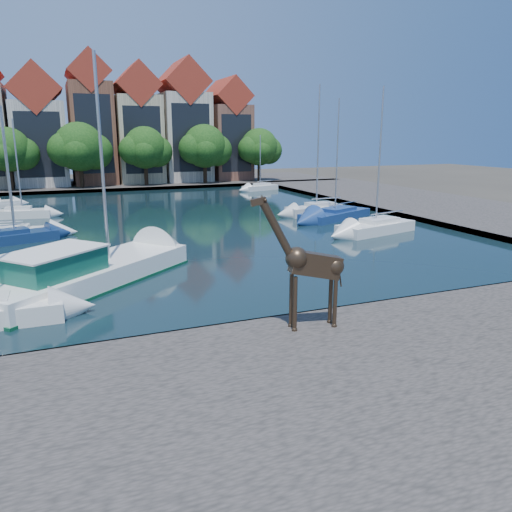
# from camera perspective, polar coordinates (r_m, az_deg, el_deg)

# --- Properties ---
(ground) EXTENTS (160.00, 160.00, 0.00)m
(ground) POSITION_cam_1_polar(r_m,az_deg,el_deg) (19.76, 7.79, -7.29)
(ground) COLOR #38332B
(ground) RESTS_ON ground
(water_basin) EXTENTS (38.00, 50.00, 0.08)m
(water_basin) POSITION_cam_1_polar(r_m,az_deg,el_deg) (41.61, -8.76, 3.92)
(water_basin) COLOR black
(water_basin) RESTS_ON ground
(near_quay) EXTENTS (50.00, 14.00, 0.50)m
(near_quay) POSITION_cam_1_polar(r_m,az_deg,el_deg) (14.59, 22.01, -15.16)
(near_quay) COLOR #514946
(near_quay) RESTS_ON ground
(far_quay) EXTENTS (60.00, 16.00, 0.50)m
(far_quay) POSITION_cam_1_polar(r_m,az_deg,el_deg) (72.86, -14.69, 7.99)
(far_quay) COLOR #514946
(far_quay) RESTS_ON ground
(right_quay) EXTENTS (14.00, 52.00, 0.50)m
(right_quay) POSITION_cam_1_polar(r_m,az_deg,el_deg) (53.09, 18.61, 5.71)
(right_quay) COLOR #514946
(right_quay) RESTS_ON ground
(townhouse_west_inner) EXTENTS (6.43, 9.18, 15.15)m
(townhouse_west_inner) POSITION_cam_1_polar(r_m,az_deg,el_deg) (71.94, -23.56, 12.92)
(townhouse_west_inner) COLOR beige
(townhouse_west_inner) RESTS_ON far_quay
(townhouse_center) EXTENTS (5.44, 9.18, 16.93)m
(townhouse_center) POSITION_cam_1_polar(r_m,az_deg,el_deg) (72.13, -18.34, 14.16)
(townhouse_center) COLOR brown
(townhouse_center) RESTS_ON far_quay
(townhouse_east_inner) EXTENTS (5.94, 9.18, 15.79)m
(townhouse_east_inner) POSITION_cam_1_polar(r_m,az_deg,el_deg) (72.81, -13.45, 13.96)
(townhouse_east_inner) COLOR #BFAE88
(townhouse_east_inner) RESTS_ON far_quay
(townhouse_east_mid) EXTENTS (6.43, 9.18, 16.65)m
(townhouse_east_mid) POSITION_cam_1_polar(r_m,az_deg,el_deg) (74.10, -8.34, 14.47)
(townhouse_east_mid) COLOR beige
(townhouse_east_mid) RESTS_ON far_quay
(townhouse_east_end) EXTENTS (5.44, 9.18, 14.43)m
(townhouse_east_end) POSITION_cam_1_polar(r_m,az_deg,el_deg) (75.92, -3.41, 13.81)
(townhouse_east_end) COLOR brown
(townhouse_east_end) RESTS_ON far_quay
(far_tree_west) EXTENTS (6.76, 5.20, 7.36)m
(far_tree_west) POSITION_cam_1_polar(r_m,az_deg,el_deg) (66.62, -26.42, 10.69)
(far_tree_west) COLOR #332114
(far_tree_west) RESTS_ON far_quay
(far_tree_mid_west) EXTENTS (7.80, 6.00, 8.00)m
(far_tree_mid_west) POSITION_cam_1_polar(r_m,az_deg,el_deg) (66.54, -19.44, 11.51)
(far_tree_mid_west) COLOR #332114
(far_tree_mid_west) RESTS_ON far_quay
(far_tree_mid_east) EXTENTS (7.02, 5.40, 7.52)m
(far_tree_mid_east) POSITION_cam_1_polar(r_m,az_deg,el_deg) (67.43, -12.51, 11.84)
(far_tree_mid_east) COLOR #332114
(far_tree_mid_east) RESTS_ON far_quay
(far_tree_east) EXTENTS (7.54, 5.80, 7.84)m
(far_tree_east) POSITION_cam_1_polar(r_m,az_deg,el_deg) (69.23, -5.82, 12.22)
(far_tree_east) COLOR #332114
(far_tree_east) RESTS_ON far_quay
(far_tree_far_east) EXTENTS (6.76, 5.20, 7.36)m
(far_tree_far_east) POSITION_cam_1_polar(r_m,az_deg,el_deg) (71.89, 0.44, 12.22)
(far_tree_far_east) COLOR #332114
(far_tree_far_east) RESTS_ON far_quay
(giraffe_statue) EXTENTS (3.24, 0.76, 4.62)m
(giraffe_statue) POSITION_cam_1_polar(r_m,az_deg,el_deg) (16.97, 6.01, -0.95)
(giraffe_statue) COLOR #3A2B1D
(giraffe_statue) RESTS_ON near_quay
(motorsailer) EXTENTS (10.57, 9.83, 10.61)m
(motorsailer) POSITION_cam_1_polar(r_m,az_deg,el_deg) (24.50, -19.14, -1.59)
(motorsailer) COLOR white
(motorsailer) RESTS_ON water_basin
(sailboat_left_b) EXTENTS (5.52, 3.29, 9.81)m
(sailboat_left_b) POSITION_cam_1_polar(r_m,az_deg,el_deg) (36.50, -25.86, 2.20)
(sailboat_left_b) COLOR navy
(sailboat_left_b) RESTS_ON water_basin
(sailboat_left_c) EXTENTS (5.74, 2.41, 8.76)m
(sailboat_left_c) POSITION_cam_1_polar(r_m,az_deg,el_deg) (38.05, -25.79, 2.57)
(sailboat_left_c) COLOR white
(sailboat_left_c) RESTS_ON water_basin
(sailboat_left_d) EXTENTS (4.74, 2.23, 8.19)m
(sailboat_left_d) POSITION_cam_1_polar(r_m,az_deg,el_deg) (47.08, -25.13, 4.63)
(sailboat_left_d) COLOR white
(sailboat_left_d) RESTS_ON water_basin
(sailboat_right_a) EXTENTS (6.58, 3.66, 10.15)m
(sailboat_right_a) POSITION_cam_1_polar(r_m,az_deg,el_deg) (37.07, 13.53, 3.46)
(sailboat_right_a) COLOR white
(sailboat_right_a) RESTS_ON water_basin
(sailboat_right_b) EXTENTS (7.45, 5.15, 9.76)m
(sailboat_right_b) POSITION_cam_1_polar(r_m,az_deg,el_deg) (42.70, 9.02, 4.88)
(sailboat_right_b) COLOR navy
(sailboat_right_b) RESTS_ON water_basin
(sailboat_right_c) EXTENTS (5.60, 2.31, 11.01)m
(sailboat_right_c) POSITION_cam_1_polar(r_m,az_deg,el_deg) (44.48, 6.92, 5.47)
(sailboat_right_c) COLOR silver
(sailboat_right_c) RESTS_ON water_basin
(sailboat_right_d) EXTENTS (5.01, 3.01, 6.81)m
(sailboat_right_d) POSITION_cam_1_polar(r_m,az_deg,el_deg) (63.95, 0.48, 7.95)
(sailboat_right_d) COLOR silver
(sailboat_right_d) RESTS_ON water_basin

